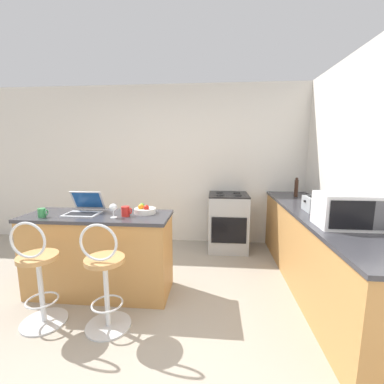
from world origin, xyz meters
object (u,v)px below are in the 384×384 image
(pepper_mill, at_px, (296,188))
(wine_glass_short, at_px, (113,208))
(bar_stool_near, at_px, (38,277))
(fruit_bowl, at_px, (145,210))
(bar_stool_far, at_px, (105,280))
(microwave, at_px, (347,210))
(mug_green, at_px, (42,213))
(laptop, at_px, (85,208))
(mug_red, at_px, (126,211))
(stove_range, at_px, (228,222))
(toaster, at_px, (315,204))

(pepper_mill, distance_m, wine_glass_short, 2.58)
(bar_stool_near, xyz_separation_m, fruit_bowl, (0.80, 0.66, 0.47))
(bar_stool_far, relative_size, microwave, 1.99)
(bar_stool_far, bearing_deg, mug_green, 153.20)
(bar_stool_near, bearing_deg, microwave, 7.13)
(laptop, height_order, mug_red, laptop)
(bar_stool_far, relative_size, stove_range, 1.10)
(pepper_mill, height_order, mug_red, pepper_mill)
(bar_stool_near, bearing_deg, mug_green, 116.41)
(mug_green, xyz_separation_m, pepper_mill, (2.93, 1.40, 0.09))
(stove_range, bearing_deg, pepper_mill, -8.13)
(mug_green, bearing_deg, stove_range, 37.97)
(stove_range, xyz_separation_m, pepper_mill, (0.96, -0.14, 0.58))
(pepper_mill, bearing_deg, stove_range, 171.87)
(stove_range, distance_m, mug_red, 1.88)
(microwave, relative_size, mug_red, 4.81)
(wine_glass_short, bearing_deg, microwave, -3.15)
(pepper_mill, bearing_deg, bar_stool_far, -139.42)
(bar_stool_near, height_order, laptop, laptop)
(stove_range, bearing_deg, fruit_bowl, -127.00)
(microwave, bearing_deg, toaster, 94.62)
(bar_stool_near, xyz_separation_m, toaster, (2.67, 0.93, 0.51))
(wine_glass_short, bearing_deg, stove_range, 50.31)
(stove_range, xyz_separation_m, mug_red, (-1.13, -1.42, 0.50))
(stove_range, height_order, mug_green, mug_green)
(bar_stool_far, height_order, laptop, laptop)
(stove_range, bearing_deg, mug_green, -142.03)
(bar_stool_far, xyz_separation_m, fruit_bowl, (0.18, 0.66, 0.47))
(stove_range, height_order, pepper_mill, pepper_mill)
(pepper_mill, bearing_deg, microwave, -90.31)
(pepper_mill, xyz_separation_m, wine_glass_short, (-2.20, -1.35, -0.03))
(laptop, distance_m, pepper_mill, 2.85)
(toaster, bearing_deg, laptop, -173.09)
(microwave, height_order, toaster, microwave)
(laptop, distance_m, microwave, 2.60)
(bar_stool_far, distance_m, microwave, 2.21)
(microwave, height_order, mug_green, microwave)
(bar_stool_near, relative_size, laptop, 2.80)
(microwave, xyz_separation_m, toaster, (-0.05, 0.58, -0.07))
(fruit_bowl, bearing_deg, stove_range, 53.00)
(pepper_mill, bearing_deg, mug_red, -148.48)
(bar_stool_near, xyz_separation_m, wine_glass_short, (0.53, 0.46, 0.53))
(bar_stool_near, xyz_separation_m, mug_red, (0.63, 0.53, 0.48))
(mug_red, bearing_deg, microwave, -5.15)
(stove_range, relative_size, mug_green, 9.65)
(bar_stool_far, xyz_separation_m, pepper_mill, (2.12, 1.81, 0.56))
(wine_glass_short, relative_size, mug_red, 1.41)
(wine_glass_short, bearing_deg, toaster, 12.22)
(laptop, distance_m, mug_green, 0.40)
(bar_stool_near, height_order, mug_green, bar_stool_near)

